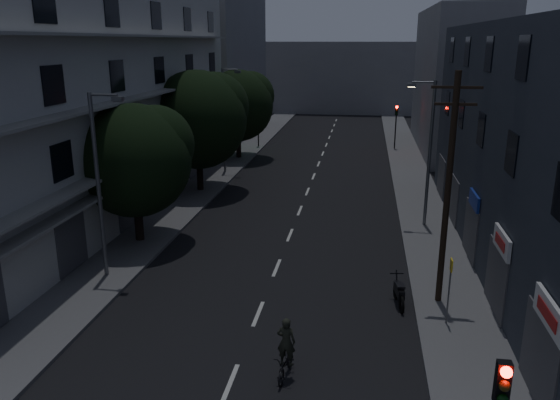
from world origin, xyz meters
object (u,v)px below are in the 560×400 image
(motorcycle, at_px, (399,293))
(bus_stop_sign, at_px, (450,280))
(utility_pole, at_px, (448,187))
(cyclist, at_px, (286,357))

(motorcycle, bearing_deg, bus_stop_sign, -50.28)
(bus_stop_sign, xyz_separation_m, motorcycle, (-1.64, 1.51, -1.40))
(utility_pole, relative_size, bus_stop_sign, 3.56)
(motorcycle, relative_size, cyclist, 0.95)
(bus_stop_sign, relative_size, cyclist, 1.24)
(bus_stop_sign, xyz_separation_m, cyclist, (-5.39, -3.99, -1.20))
(motorcycle, distance_m, cyclist, 6.66)
(utility_pole, xyz_separation_m, bus_stop_sign, (0.07, -1.86, -2.98))
(utility_pole, relative_size, motorcycle, 4.66)
(motorcycle, height_order, cyclist, cyclist)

